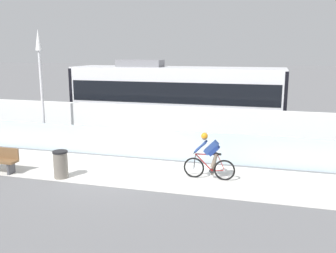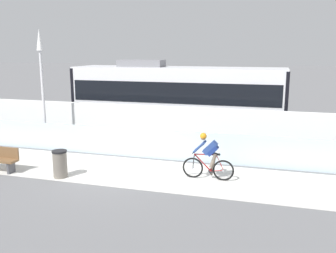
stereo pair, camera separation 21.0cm
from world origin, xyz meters
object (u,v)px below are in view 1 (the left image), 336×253
Objects in this scene: tram at (176,97)px; cyclist_on_bike at (210,157)px; trash_bin at (61,164)px; lamp_post_antenna at (41,74)px.

tram is 7.53m from cyclist_on_bike.
tram is 6.25× the size of cyclist_on_bike.
lamp_post_antenna is at bearing 130.09° from trash_bin.
cyclist_on_bike is at bearing 14.26° from trash_bin.
tram is 11.52× the size of trash_bin.
lamp_post_antenna reaches higher than tram.
trash_bin is at bearing -49.91° from lamp_post_antenna.
tram is at bearing 44.10° from lamp_post_antenna.
tram is at bearing 113.16° from cyclist_on_bike.
cyclist_on_bike reaches higher than trash_bin.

